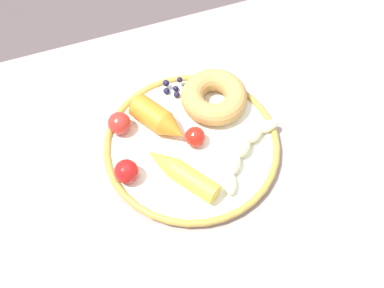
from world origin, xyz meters
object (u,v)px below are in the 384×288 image
(dining_table, at_px, (229,188))
(banana, at_px, (244,150))
(plate, at_px, (192,145))
(blueberry_pile, at_px, (176,88))
(tomato_near, at_px, (195,137))
(carrot_orange, at_px, (160,120))
(tomato_mid, at_px, (127,171))
(carrot_yellow, at_px, (180,172))
(donut, at_px, (214,97))
(tomato_far, at_px, (119,123))

(dining_table, height_order, banana, banana)
(plate, xyz_separation_m, banana, (-0.07, 0.05, 0.02))
(blueberry_pile, xyz_separation_m, tomato_near, (0.01, 0.11, 0.01))
(carrot_orange, xyz_separation_m, blueberry_pile, (-0.05, -0.07, -0.01))
(blueberry_pile, relative_size, tomato_mid, 1.40)
(dining_table, bearing_deg, tomato_near, -45.93)
(carrot_yellow, xyz_separation_m, donut, (-0.10, -0.12, 0.00))
(blueberry_pile, bearing_deg, carrot_yellow, 73.49)
(carrot_yellow, bearing_deg, tomato_far, -61.09)
(plate, height_order, tomato_far, tomato_far)
(carrot_yellow, bearing_deg, donut, -130.82)
(tomato_mid, bearing_deg, blueberry_pile, -132.78)
(banana, bearing_deg, tomato_mid, -6.52)
(tomato_near, xyz_separation_m, tomato_far, (0.11, -0.07, 0.00))
(banana, bearing_deg, tomato_far, -32.64)
(tomato_near, bearing_deg, carrot_orange, -46.47)
(dining_table, height_order, tomato_near, tomato_near)
(dining_table, height_order, tomato_mid, tomato_mid)
(dining_table, relative_size, tomato_near, 35.11)
(carrot_orange, xyz_separation_m, carrot_yellow, (-0.00, 0.10, -0.00))
(plate, relative_size, tomato_far, 7.64)
(dining_table, bearing_deg, tomato_far, -36.20)
(banana, xyz_separation_m, tomato_near, (0.07, -0.05, 0.00))
(carrot_yellow, height_order, donut, donut)
(blueberry_pile, height_order, tomato_near, tomato_near)
(banana, distance_m, donut, 0.11)
(tomato_mid, bearing_deg, tomato_near, -168.13)
(carrot_orange, bearing_deg, tomato_mid, 43.19)
(donut, height_order, tomato_mid, same)
(banana, height_order, donut, donut)
(dining_table, relative_size, tomato_mid, 30.24)
(blueberry_pile, relative_size, tomato_near, 1.63)
(dining_table, bearing_deg, tomato_mid, -8.01)
(tomato_near, height_order, tomato_mid, tomato_mid)
(dining_table, xyz_separation_m, tomato_mid, (0.17, -0.02, 0.13))
(banana, distance_m, carrot_orange, 0.15)
(carrot_orange, relative_size, carrot_yellow, 0.85)
(dining_table, relative_size, carrot_orange, 10.74)
(blueberry_pile, bearing_deg, dining_table, 104.60)
(banana, bearing_deg, dining_table, 7.16)
(carrot_yellow, distance_m, tomato_mid, 0.08)
(tomato_far, bearing_deg, banana, 147.36)
(tomato_far, bearing_deg, carrot_yellow, 118.91)
(banana, distance_m, tomato_near, 0.08)
(carrot_yellow, bearing_deg, tomato_near, -129.03)
(plate, height_order, donut, donut)
(plate, bearing_deg, carrot_yellow, 54.03)
(donut, height_order, blueberry_pile, donut)
(plate, height_order, tomato_near, tomato_near)
(dining_table, height_order, blueberry_pile, blueberry_pile)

